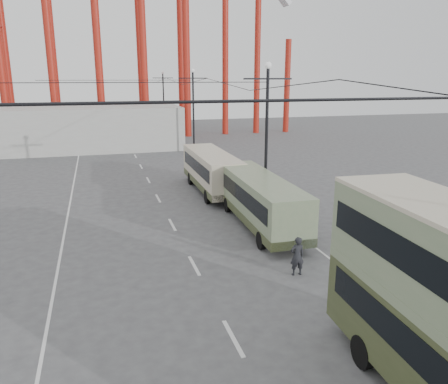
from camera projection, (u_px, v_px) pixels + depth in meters
name	position (u px, v px, depth m)	size (l,w,h in m)	color
road_markings	(165.00, 207.00, 29.10)	(12.52, 120.00, 0.01)	silver
lamp_post_mid	(266.00, 137.00, 28.07)	(3.20, 0.44, 9.32)	black
lamp_post_far	(193.00, 112.00, 48.50)	(3.20, 0.44, 9.32)	black
lamp_post_distant	(164.00, 102.00, 68.93)	(3.20, 0.44, 9.32)	black
fairground_shed	(87.00, 128.00, 52.43)	(22.00, 10.00, 5.00)	#A7A6A1
single_decker_green	(259.00, 199.00, 25.03)	(2.65, 10.31, 2.90)	#687B5A
single_decker_cream	(211.00, 170.00, 32.64)	(2.48, 9.57, 2.97)	#C1B69C
pedestrian	(297.00, 256.00, 18.90)	(0.64, 0.42, 1.76)	black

